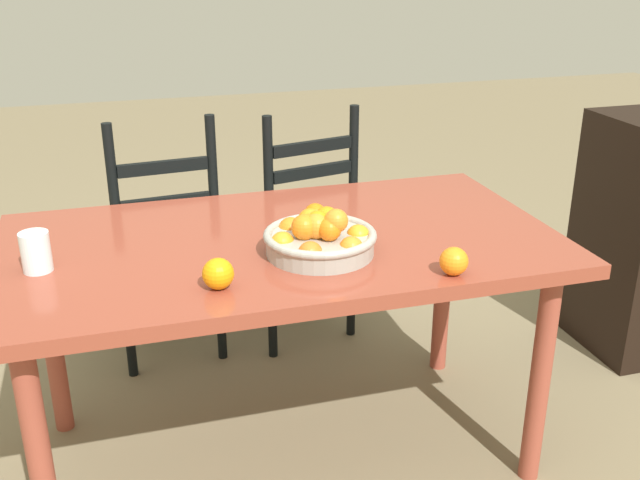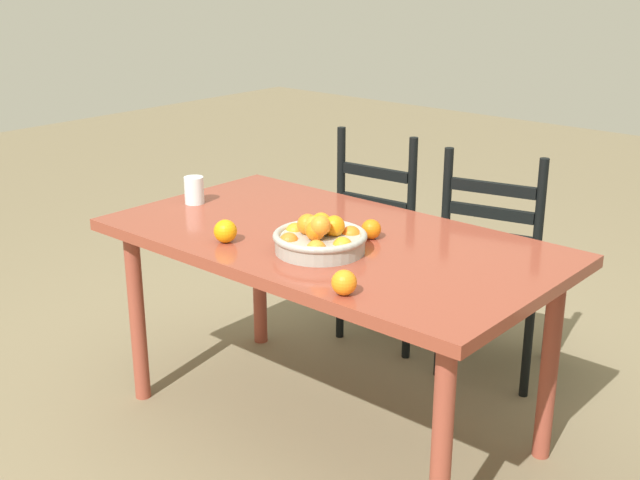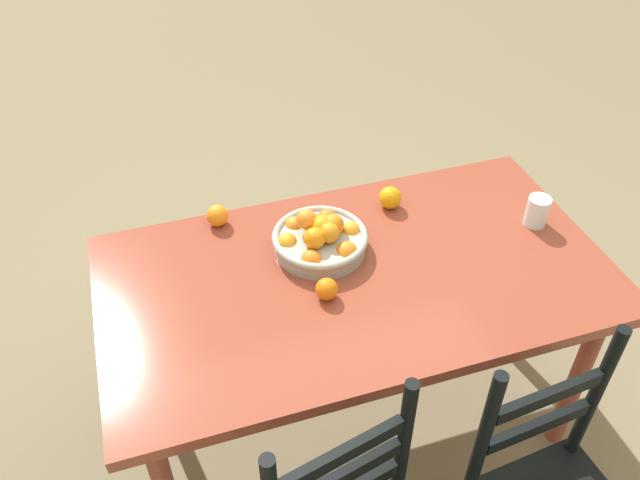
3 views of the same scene
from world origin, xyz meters
name	(u,v)px [view 2 (image 2 of 3)]	position (x,y,z in m)	size (l,w,h in m)	color
ground_plane	(329,424)	(0.00, 0.00, 0.00)	(12.00, 12.00, 0.00)	#796C4F
dining_table	(330,257)	(0.00, 0.00, 0.67)	(1.60, 0.87, 0.75)	brown
chair_near_window	(497,268)	(0.24, 0.77, 0.47)	(0.50, 0.50, 0.98)	black
chair_by_cabinet	(390,243)	(-0.29, 0.76, 0.46)	(0.44, 0.44, 0.98)	black
fruit_bowl	(320,237)	(0.07, -0.14, 0.80)	(0.31, 0.31, 0.14)	#9F9F95
orange_loose_0	(371,229)	(0.12, 0.07, 0.78)	(0.07, 0.07, 0.07)	orange
orange_loose_1	(225,231)	(-0.23, -0.28, 0.79)	(0.08, 0.08, 0.08)	orange
orange_loose_2	(344,283)	(0.37, -0.37, 0.79)	(0.07, 0.07, 0.07)	orange
drinking_glass	(194,190)	(-0.66, -0.04, 0.80)	(0.08, 0.08, 0.11)	silver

